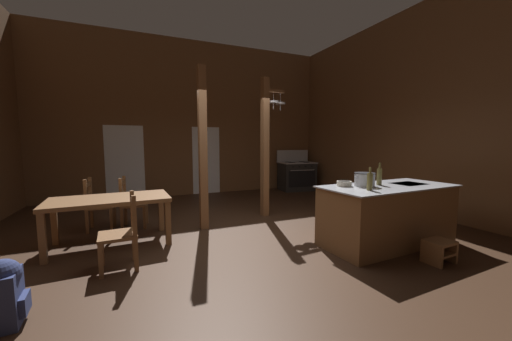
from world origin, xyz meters
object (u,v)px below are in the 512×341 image
Objects in this scene: mixing_bowl_on_counter at (344,184)px; bottle_short_on_counter at (379,176)px; ladderback_chair_near_window at (122,233)px; backpack at (4,291)px; step_stool at (439,250)px; kitchen_island at (387,215)px; ladderback_chair_by_post at (97,205)px; stockpot_on_counter at (365,179)px; dining_table at (110,203)px; bottle_tall_on_counter at (370,181)px; stove_range at (297,176)px; ladderback_chair_at_table_end at (131,203)px.

mixing_bowl_on_counter is 0.61m from bottle_short_on_counter.
ladderback_chair_near_window is 1.59× the size of backpack.
bottle_short_on_counter is at bearing -8.88° from ladderback_chair_near_window.
step_stool is 4.76m from backpack.
ladderback_chair_by_post reaches higher than kitchen_island.
mixing_bowl_on_counter is (3.10, -0.46, 0.51)m from ladderback_chair_near_window.
stockpot_on_counter is at bearing -32.76° from ladderback_chair_by_post.
ladderback_chair_near_window is 2.53× the size of stockpot_on_counter.
backpack is at bearing -136.24° from ladderback_chair_near_window.
dining_table is 1.84× the size of ladderback_chair_near_window.
kitchen_island is 0.87m from bottle_tall_on_counter.
stove_range is at bearing 39.94° from backpack.
stove_range is 4.97m from bottle_short_on_counter.
step_stool is 1.07× the size of bottle_short_on_counter.
ladderback_chair_at_table_end is 2.53× the size of stockpot_on_counter.
backpack is 1.70× the size of bottle_short_on_counter.
kitchen_island is 3.83m from ladderback_chair_near_window.
kitchen_island is 0.87m from mixing_bowl_on_counter.
stockpot_on_counter is (3.86, -2.48, 0.57)m from ladderback_chair_by_post.
stockpot_on_counter is at bearing 116.72° from step_stool.
bottle_short_on_counter is (-1.41, -4.73, 0.58)m from stove_range.
stove_range is 1.39× the size of ladderback_chair_near_window.
backpack is at bearing 172.44° from step_stool.
ladderback_chair_by_post reaches higher than dining_table.
bottle_tall_on_counter is (-0.65, 0.59, 0.87)m from step_stool.
dining_table is 3.91m from stockpot_on_counter.
ladderback_chair_by_post is (-4.31, 3.38, 0.27)m from step_stool.
stove_range is 4.10× the size of bottle_tall_on_counter.
mixing_bowl_on_counter is (3.30, -1.42, 0.31)m from dining_table.
stockpot_on_counter is (4.27, 0.27, 0.71)m from backpack.
dining_table is at bearing 157.53° from kitchen_island.
stockpot_on_counter is at bearing -109.88° from stove_range.
ladderback_chair_by_post is 2.79m from backpack.
stove_range is 1.39× the size of ladderback_chair_at_table_end.
ladderback_chair_near_window reaches higher than dining_table.
step_stool is 1.16× the size of bottle_tall_on_counter.
step_stool is at bearing -86.10° from kitchen_island.
ladderback_chair_at_table_end is at bearing 145.79° from kitchen_island.
stockpot_on_counter reaches higher than dining_table.
stove_range reaches higher than bottle_short_on_counter.
stove_range is 5.04m from mixing_bowl_on_counter.
stockpot_on_counter is 0.36m from bottle_tall_on_counter.
bottle_tall_on_counter is (0.08, -0.43, 0.09)m from mixing_bowl_on_counter.
stove_range reaches higher than ladderback_chair_near_window.
ladderback_chair_near_window is 1.00× the size of ladderback_chair_at_table_end.
ladderback_chair_near_window is 1.00× the size of ladderback_chair_by_post.
ladderback_chair_at_table_end is 2.86m from backpack.
stove_range is at bearing 77.37° from step_stool.
stockpot_on_counter is (-0.45, 0.90, 0.85)m from step_stool.
bottle_tall_on_counter reaches higher than backpack.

